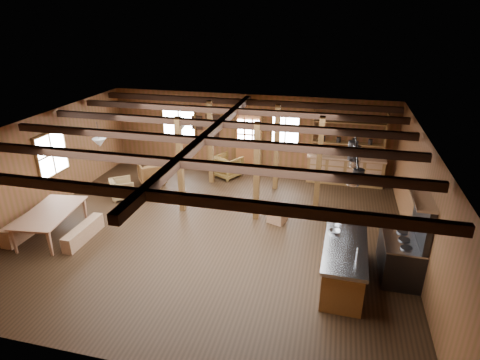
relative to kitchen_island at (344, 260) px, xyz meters
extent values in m
cube|color=black|center=(-3.40, 1.27, -0.49)|extent=(10.00, 9.00, 0.02)
cube|color=black|center=(-3.40, 1.27, 2.33)|extent=(10.00, 9.00, 0.02)
cube|color=brown|center=(-8.41, 1.27, 0.92)|extent=(0.02, 9.00, 2.80)
cube|color=brown|center=(1.61, 1.27, 0.92)|extent=(0.02, 9.00, 2.80)
cube|color=brown|center=(-3.40, 5.78, 0.92)|extent=(10.00, 0.02, 2.80)
cube|color=brown|center=(-3.40, -3.24, 0.92)|extent=(10.00, 0.02, 2.80)
cube|color=black|center=(-3.40, -2.23, 2.20)|extent=(9.80, 0.12, 0.18)
cube|color=black|center=(-3.40, -0.73, 2.20)|extent=(9.80, 0.12, 0.18)
cube|color=black|center=(-3.40, 0.77, 2.20)|extent=(9.80, 0.12, 0.18)
cube|color=black|center=(-3.40, 2.27, 2.20)|extent=(9.80, 0.12, 0.18)
cube|color=black|center=(-3.40, 3.77, 2.20)|extent=(9.80, 0.12, 0.18)
cube|color=black|center=(-3.40, 5.07, 2.20)|extent=(9.80, 0.12, 0.18)
cube|color=black|center=(-3.40, 1.27, 2.20)|extent=(0.18, 8.82, 0.18)
cube|color=#482F14|center=(-4.60, 2.27, 0.92)|extent=(0.15, 0.15, 2.80)
cube|color=#482F14|center=(-4.40, 4.47, 0.92)|extent=(0.15, 0.15, 2.80)
cube|color=#482F14|center=(-2.40, 2.27, 0.92)|extent=(0.15, 0.15, 2.80)
cube|color=#482F14|center=(-2.20, 4.47, 0.92)|extent=(0.15, 0.15, 2.80)
cube|color=#482F14|center=(-0.80, 3.27, 0.92)|extent=(0.15, 0.15, 2.80)
cube|color=brown|center=(-3.40, 5.72, 0.07)|extent=(0.90, 0.06, 1.10)
cube|color=#482F14|center=(-3.88, 5.72, 0.57)|extent=(0.06, 0.08, 2.10)
cube|color=#482F14|center=(-2.92, 5.72, 0.57)|extent=(0.06, 0.08, 2.10)
cube|color=#482F14|center=(-3.40, 5.72, 1.64)|extent=(1.02, 0.08, 0.06)
cube|color=white|center=(-3.40, 5.72, 1.07)|extent=(0.84, 0.02, 0.90)
cube|color=white|center=(-6.00, 5.73, 1.12)|extent=(1.20, 0.02, 1.20)
cube|color=#482F14|center=(-6.00, 5.73, 1.12)|extent=(1.32, 0.06, 1.32)
cube|color=white|center=(-2.10, 5.73, 1.12)|extent=(0.90, 0.02, 1.20)
cube|color=#482F14|center=(-2.10, 5.73, 1.12)|extent=(1.02, 0.06, 1.32)
cube|color=white|center=(-8.36, 1.77, 1.12)|extent=(0.02, 1.20, 1.20)
cube|color=#482F14|center=(-8.36, 1.77, 1.12)|extent=(0.14, 1.24, 1.32)
cube|color=beige|center=(-4.70, 5.73, 1.32)|extent=(0.50, 0.03, 0.40)
cube|color=black|center=(-4.70, 5.72, 1.32)|extent=(0.55, 0.02, 0.45)
cube|color=beige|center=(-5.30, 5.73, 1.22)|extent=(0.35, 0.03, 0.45)
cube|color=black|center=(-5.30, 5.72, 1.22)|extent=(0.40, 0.02, 0.50)
cube|color=beige|center=(-4.70, 5.73, 0.82)|extent=(0.40, 0.03, 0.30)
cube|color=black|center=(-4.70, 5.72, 0.82)|extent=(0.45, 0.02, 0.35)
cube|color=brown|center=(0.00, 5.47, -0.03)|extent=(2.50, 0.55, 0.90)
cube|color=brown|center=(0.00, 5.45, 0.45)|extent=(2.55, 0.60, 0.06)
cube|color=brown|center=(0.00, 5.52, 0.92)|extent=(2.30, 0.35, 0.04)
cube|color=brown|center=(0.00, 5.52, 1.27)|extent=(2.30, 0.35, 0.04)
cube|color=brown|center=(0.00, 5.52, 1.62)|extent=(2.30, 0.35, 0.04)
cube|color=brown|center=(-1.15, 5.52, 1.27)|extent=(0.04, 0.35, 1.40)
cube|color=brown|center=(1.15, 5.52, 1.27)|extent=(0.04, 0.35, 1.40)
cylinder|color=#2B2A2D|center=(-6.40, 1.27, 2.10)|extent=(0.02, 0.02, 0.45)
cone|color=white|center=(-6.40, 1.27, 1.77)|extent=(0.36, 0.36, 0.22)
cylinder|color=#2B2A2D|center=(-4.90, 3.27, 2.10)|extent=(0.02, 0.02, 0.45)
cone|color=white|center=(-4.90, 3.27, 1.77)|extent=(0.36, 0.36, 0.22)
cylinder|color=#2B2A2D|center=(0.07, 1.57, 2.07)|extent=(0.04, 3.00, 0.04)
cylinder|color=#2B2A2D|center=(0.01, 0.22, 1.95)|extent=(0.01, 0.01, 0.25)
cylinder|color=silver|center=(0.01, 0.22, 1.76)|extent=(0.27, 0.27, 0.14)
cylinder|color=#2B2A2D|center=(0.13, 0.76, 1.95)|extent=(0.01, 0.01, 0.25)
cylinder|color=#2B2A2D|center=(0.13, 0.76, 1.75)|extent=(0.24, 0.24, 0.14)
cylinder|color=#2B2A2D|center=(0.05, 1.30, 1.95)|extent=(0.01, 0.01, 0.25)
cylinder|color=silver|center=(0.05, 1.30, 1.75)|extent=(0.22, 0.22, 0.14)
cylinder|color=#2B2A2D|center=(0.03, 1.84, 1.93)|extent=(0.01, 0.01, 0.28)
cylinder|color=#2B2A2D|center=(0.03, 1.84, 1.72)|extent=(0.26, 0.26, 0.14)
cylinder|color=#2B2A2D|center=(0.15, 2.38, 1.95)|extent=(0.01, 0.01, 0.24)
cylinder|color=silver|center=(0.15, 2.38, 1.76)|extent=(0.19, 0.19, 0.14)
cylinder|color=#2B2A2D|center=(0.06, 2.92, 1.93)|extent=(0.01, 0.01, 0.29)
cylinder|color=#2B2A2D|center=(0.06, 2.92, 1.71)|extent=(0.26, 0.26, 0.14)
cube|color=brown|center=(0.00, 0.00, -0.05)|extent=(0.86, 2.42, 0.86)
cube|color=silver|center=(0.00, 0.00, 0.42)|extent=(0.94, 2.52, 0.08)
cylinder|color=#2B2A2D|center=(0.00, -0.60, 0.42)|extent=(0.44, 0.44, 0.06)
cylinder|color=silver|center=(0.20, -0.60, 0.57)|extent=(0.03, 0.03, 0.30)
cube|color=brown|center=(-1.79, 2.18, -0.25)|extent=(0.60, 0.51, 0.45)
cube|color=#2B2A2D|center=(1.20, 0.54, -0.03)|extent=(0.80, 1.49, 0.90)
cube|color=silver|center=(1.20, 0.54, 0.44)|extent=(0.82, 1.51, 0.04)
cube|color=#2B2A2D|center=(1.52, 0.54, 0.97)|extent=(0.12, 1.49, 1.00)
cube|color=silver|center=(1.40, 0.54, 1.47)|extent=(0.40, 1.59, 0.05)
imported|color=#9A6546|center=(-7.30, 0.10, -0.13)|extent=(1.36, 2.12, 0.70)
cube|color=brown|center=(-8.05, 0.10, -0.24)|extent=(0.33, 1.76, 0.48)
cube|color=brown|center=(-6.45, 0.10, -0.28)|extent=(0.27, 1.46, 0.40)
imported|color=brown|center=(-6.32, 3.89, -0.10)|extent=(1.16, 1.16, 0.76)
imported|color=brown|center=(-4.00, 5.07, -0.09)|extent=(1.13, 1.14, 0.77)
imported|color=olive|center=(-6.72, 2.59, -0.16)|extent=(0.96, 0.96, 0.63)
cylinder|color=silver|center=(-0.10, 1.00, 0.55)|extent=(0.28, 0.28, 0.17)
imported|color=silver|center=(-0.24, 0.33, 0.49)|extent=(0.25, 0.25, 0.06)
camera|label=1|loc=(-0.45, -7.58, 4.96)|focal=30.00mm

